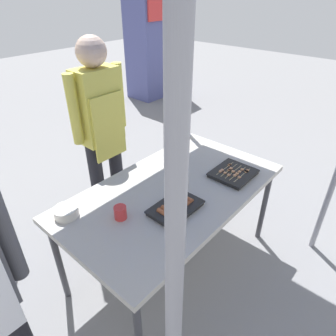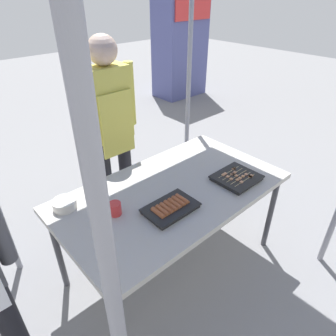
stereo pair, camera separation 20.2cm
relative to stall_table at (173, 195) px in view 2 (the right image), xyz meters
The scene contains 8 objects.
ground_plane 0.70m from the stall_table, ahead, with size 18.00×18.00×0.00m, color slate.
stall_table is the anchor object (origin of this frame).
tray_grilled_sausages 0.24m from the stall_table, 136.49° to the right, with size 0.33×0.22×0.05m.
tray_meat_skewers 0.48m from the stall_table, 27.87° to the right, with size 0.31×0.27×0.04m.
condiment_bowl 0.72m from the stall_table, 154.23° to the left, with size 0.15×0.15×0.06m, color silver.
drink_cup_near_edge 0.45m from the stall_table, behind, with size 0.08×0.08×0.08m, color red.
vendor_woman 0.87m from the stall_table, 86.81° to the left, with size 0.52×0.23×1.66m.
neighbor_stall_left 4.41m from the stall_table, 45.33° to the left, with size 0.96×0.63×1.98m.
Camera 2 is at (-1.15, -1.23, 1.97)m, focal length 31.95 mm.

